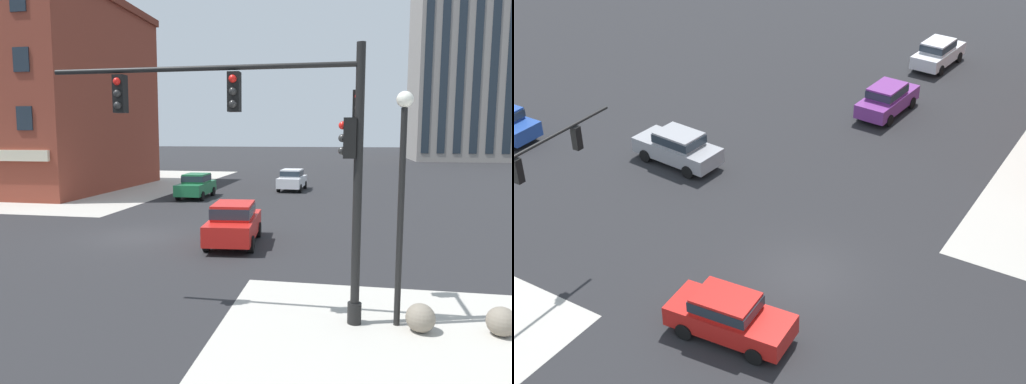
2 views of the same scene
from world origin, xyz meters
TOP-DOWN VIEW (x-y plane):
  - ground_plane at (0.00, 0.00)m, footprint 320.00×320.00m
  - car_main_northbound_near at (-4.54, -9.51)m, footprint 2.15×4.52m
  - car_main_northbound_far at (-14.99, -3.18)m, footprint 4.50×2.10m
  - car_cross_eastbound at (-23.07, -3.29)m, footprint 4.52×2.14m
  - car_parked_curb at (4.43, -0.52)m, footprint 2.18×4.54m

SIDE VIEW (x-z plane):
  - ground_plane at x=0.00m, z-range 0.00..0.00m
  - car_main_northbound_near at x=-4.54m, z-range 0.08..1.76m
  - car_main_northbound_far at x=-14.99m, z-range 0.08..1.76m
  - car_cross_eastbound at x=-23.07m, z-range 0.08..1.76m
  - car_parked_curb at x=4.43m, z-range 0.08..1.76m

